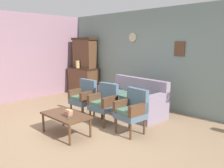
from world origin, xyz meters
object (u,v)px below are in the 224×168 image
Objects in this scene: floral_couch at (132,101)px; coffee_table at (66,116)px; side_cabinet at (83,81)px; armchair_near_couch_end at (132,109)px; armchair_by_doorway at (104,102)px; vase_on_cabinet at (78,64)px; armchair_near_cabinet at (84,96)px; book_stack_on_table at (69,113)px.

floral_couch reaches higher than coffee_table.
armchair_near_couch_end is at bearing -23.93° from side_cabinet.
armchair_near_couch_end is 0.90× the size of coffee_table.
coffee_table is at bearing -44.23° from side_cabinet.
armchair_by_doorway is 0.99m from coffee_table.
vase_on_cabinet reaches higher than side_cabinet.
side_cabinet is 1.16× the size of coffee_table.
armchair_near_couch_end is at bearing 47.11° from coffee_table.
armchair_near_cabinet is 1.00× the size of armchair_by_doorway.
vase_on_cabinet reaches higher than book_stack_on_table.
armchair_by_doorway is 5.75× the size of book_stack_on_table.
armchair_near_cabinet is at bearing -128.13° from floral_couch.
vase_on_cabinet reaches higher than floral_couch.
floral_couch is 0.98m from armchair_by_doorway.
coffee_table is 6.38× the size of book_stack_on_table.
armchair_near_cabinet is 1.54m from armchair_near_couch_end.
side_cabinet is 2.45m from armchair_near_cabinet.
floral_couch and armchair_by_doorway have the same top height.
side_cabinet is at bearing 137.09° from book_stack_on_table.
coffee_table is (-0.89, -0.96, -0.12)m from armchair_near_couch_end.
armchair_by_doorway is 0.90× the size of coffee_table.
armchair_by_doorway is at bearing 0.32° from armchair_near_cabinet.
armchair_near_couch_end is at bearing -51.52° from floral_couch.
armchair_near_cabinet is (1.92, -1.52, 0.03)m from side_cabinet.
vase_on_cabinet is at bearing 145.87° from armchair_near_cabinet.
floral_couch is 1.95m from coffee_table.
coffee_table is (0.65, -0.98, -0.12)m from armchair_near_cabinet.
book_stack_on_table is (-0.73, -1.00, -0.01)m from armchair_near_couch_end.
armchair_by_doorway is 0.82m from armchair_near_couch_end.
vase_on_cabinet is 0.28× the size of armchair_near_couch_end.
coffee_table is at bearing 166.85° from book_stack_on_table.
armchair_near_couch_end is at bearing -21.10° from vase_on_cabinet.
book_stack_on_table is at bearing -88.61° from floral_couch.
armchair_near_cabinet is 5.75× the size of book_stack_on_table.
armchair_near_couch_end reaches higher than book_stack_on_table.
side_cabinet is 7.37× the size of book_stack_on_table.
armchair_near_couch_end is (0.78, -0.98, 0.17)m from floral_couch.
armchair_near_cabinet and armchair_by_doorway have the same top height.
side_cabinet reaches higher than armchair_near_couch_end.
vase_on_cabinet is 3.83m from armchair_near_couch_end.
book_stack_on_table is at bearing -51.44° from armchair_near_cabinet.
book_stack_on_table is (0.05, -1.98, 0.16)m from floral_couch.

